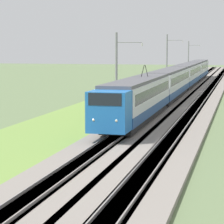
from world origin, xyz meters
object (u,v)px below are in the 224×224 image
(catenary_mast_mid, at_px, (117,75))
(catenary_mast_far, at_px, (167,62))
(catenary_mast_distant, at_px, (189,59))
(passenger_train, at_px, (180,77))

(catenary_mast_mid, bearing_deg, catenary_mast_far, 0.01)
(catenary_mast_far, bearing_deg, catenary_mast_distant, -0.01)
(catenary_mast_distant, bearing_deg, catenary_mast_mid, -180.00)
(catenary_mast_mid, height_order, catenary_mast_distant, catenary_mast_distant)
(passenger_train, xyz_separation_m, catenary_mast_distant, (38.32, 2.51, 1.80))
(passenger_train, distance_m, catenary_mast_far, 5.39)
(catenary_mast_mid, relative_size, catenary_mast_far, 0.93)
(catenary_mast_far, distance_m, catenary_mast_distant, 34.04)
(catenary_mast_far, height_order, catenary_mast_distant, catenary_mast_far)
(passenger_train, height_order, catenary_mast_far, catenary_mast_far)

